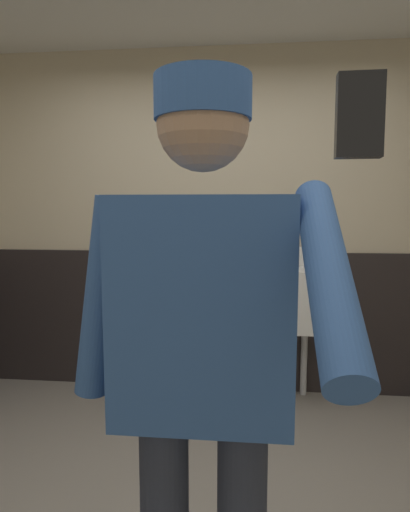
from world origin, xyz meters
TOP-DOWN VIEW (x-y plane):
  - wall_back at (0.00, 1.75)m, footprint 4.67×0.12m
  - wainscot_band_back at (0.00, 1.67)m, footprint 4.07×0.03m
  - urinal_left at (-0.08, 1.53)m, footprint 0.40×0.34m
  - urinal_middle at (0.67, 1.53)m, footprint 0.40×0.34m
  - privacy_divider_panel at (0.30, 1.46)m, footprint 0.04×0.40m
  - person at (0.11, -0.49)m, footprint 0.69×0.60m
  - cell_phone at (0.37, -0.99)m, footprint 0.06×0.02m

SIDE VIEW (x-z plane):
  - wainscot_band_back at x=0.00m, z-range 0.00..1.10m
  - urinal_left at x=-0.08m, z-range 0.16..1.40m
  - urinal_middle at x=0.67m, z-range 0.16..1.40m
  - privacy_divider_panel at x=0.30m, z-range 0.50..1.40m
  - person at x=0.11m, z-range 0.18..1.95m
  - wall_back at x=0.00m, z-range 0.00..2.64m
  - cell_phone at x=0.37m, z-range 1.51..1.62m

